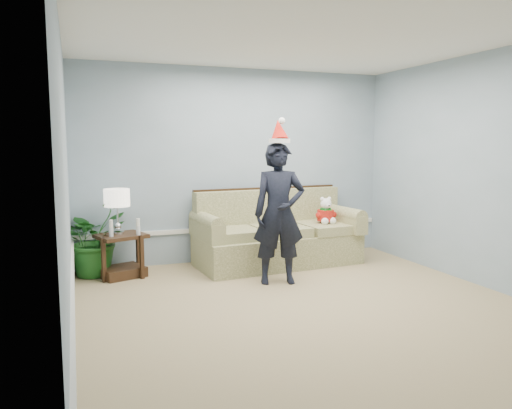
{
  "coord_description": "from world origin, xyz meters",
  "views": [
    {
      "loc": [
        -2.19,
        -4.24,
        1.66
      ],
      "look_at": [
        -0.06,
        1.55,
        0.9
      ],
      "focal_mm": 35.0,
      "sensor_mm": 36.0,
      "label": 1
    }
  ],
  "objects": [
    {
      "name": "room_shell",
      "position": [
        0.0,
        0.0,
        1.35
      ],
      "size": [
        4.54,
        5.04,
        2.74
      ],
      "color": "tan",
      "rests_on": "ground"
    },
    {
      "name": "wainscot_trim",
      "position": [
        -1.18,
        1.18,
        0.45
      ],
      "size": [
        4.49,
        4.99,
        0.06
      ],
      "color": "white",
      "rests_on": "room_shell"
    },
    {
      "name": "sofa",
      "position": [
        0.42,
        2.04,
        0.37
      ],
      "size": [
        2.27,
        1.1,
        1.03
      ],
      "rotation": [
        0.0,
        0.0,
        0.07
      ],
      "color": "brown",
      "rests_on": "room_shell"
    },
    {
      "name": "side_table",
      "position": [
        -1.67,
        2.05,
        0.21
      ],
      "size": [
        0.68,
        0.63,
        0.54
      ],
      "rotation": [
        0.0,
        0.0,
        0.33
      ],
      "color": "#3C2815",
      "rests_on": "room_shell"
    },
    {
      "name": "table_lamp",
      "position": [
        -1.7,
        2.08,
        0.97
      ],
      "size": [
        0.32,
        0.32,
        0.56
      ],
      "color": "silver",
      "rests_on": "side_table"
    },
    {
      "name": "candle_pair",
      "position": [
        -1.63,
        1.92,
        0.64
      ],
      "size": [
        0.37,
        0.05,
        0.2
      ],
      "color": "silver",
      "rests_on": "side_table"
    },
    {
      "name": "houseplant",
      "position": [
        -1.98,
        2.26,
        0.48
      ],
      "size": [
        1.13,
        1.12,
        0.95
      ],
      "primitive_type": "imported",
      "rotation": [
        0.0,
        0.0,
        0.7
      ],
      "color": "#1B591B",
      "rests_on": "room_shell"
    },
    {
      "name": "man",
      "position": [
        0.07,
        1.13,
        0.84
      ],
      "size": [
        0.68,
        0.53,
        1.67
      ],
      "primitive_type": "imported",
      "rotation": [
        0.0,
        0.0,
        -0.23
      ],
      "color": "black",
      "rests_on": "room_shell"
    },
    {
      "name": "santa_hat",
      "position": [
        0.07,
        1.15,
        1.79
      ],
      "size": [
        0.26,
        0.29,
        0.3
      ],
      "rotation": [
        0.0,
        0.0,
        -0.03
      ],
      "color": "white",
      "rests_on": "man"
    },
    {
      "name": "teddy_bear",
      "position": [
        1.12,
        1.92,
        0.68
      ],
      "size": [
        0.24,
        0.27,
        0.38
      ],
      "rotation": [
        0.0,
        0.0,
        -0.02
      ],
      "color": "white",
      "rests_on": "sofa"
    }
  ]
}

